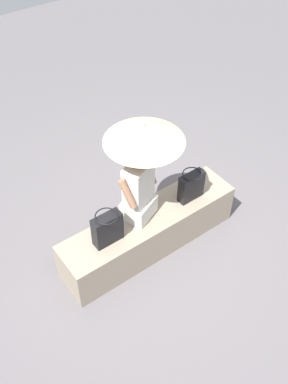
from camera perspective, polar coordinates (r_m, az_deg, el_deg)
The scene contains 6 objects.
ground_plane at distance 5.12m, azimuth 0.65°, elevation -6.83°, with size 14.00×14.00×0.00m, color #605B5E.
stone_bench at distance 4.93m, azimuth 0.67°, elevation -5.04°, with size 2.08×0.49×0.49m, color gray.
person_seated at distance 4.48m, azimuth -0.74°, elevation 0.44°, with size 0.51×0.39×0.90m.
parasol at distance 4.14m, azimuth 0.01°, elevation 7.54°, with size 0.79×0.79×1.13m.
handbag_black at distance 4.84m, azimuth 6.10°, elevation 0.79°, with size 0.29×0.22×0.36m.
tote_bag_canvas at distance 4.40m, azimuth -4.74°, elevation -4.71°, with size 0.31×0.23×0.37m.
Camera 1 is at (1.95, 2.54, 3.99)m, focal length 41.46 mm.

